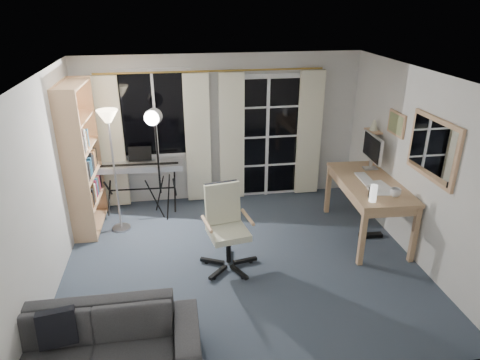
% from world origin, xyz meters
% --- Properties ---
extents(floor, '(4.50, 4.00, 0.02)m').
position_xyz_m(floor, '(0.00, 0.00, -0.01)').
color(floor, '#3D4858').
rests_on(floor, ground).
extents(window, '(1.20, 0.08, 1.40)m').
position_xyz_m(window, '(-1.05, 1.97, 1.50)').
color(window, white).
rests_on(window, floor).
extents(french_door, '(1.32, 0.09, 2.11)m').
position_xyz_m(french_door, '(0.75, 1.97, 1.03)').
color(french_door, white).
rests_on(french_door, floor).
extents(curtains, '(3.60, 0.07, 2.13)m').
position_xyz_m(curtains, '(-0.14, 1.88, 1.09)').
color(curtains, gold).
rests_on(curtains, floor).
extents(bookshelf, '(0.37, 1.01, 2.15)m').
position_xyz_m(bookshelf, '(-2.13, 1.26, 1.02)').
color(bookshelf, tan).
rests_on(bookshelf, floor).
extents(torchiere_lamp, '(0.34, 0.34, 1.81)m').
position_xyz_m(torchiere_lamp, '(-1.63, 1.10, 1.45)').
color(torchiere_lamp, '#B2B2B7').
rests_on(torchiere_lamp, floor).
extents(keyboard_piano, '(1.34, 0.68, 0.96)m').
position_xyz_m(keyboard_piano, '(-1.32, 1.70, 0.73)').
color(keyboard_piano, black).
rests_on(keyboard_piano, floor).
extents(studio_light, '(0.39, 0.39, 1.77)m').
position_xyz_m(studio_light, '(-1.05, 1.38, 1.42)').
color(studio_light, black).
rests_on(studio_light, floor).
extents(office_chair, '(0.74, 0.74, 1.07)m').
position_xyz_m(office_chair, '(-0.20, 0.00, 0.63)').
color(office_chair, black).
rests_on(office_chair, floor).
extents(desk, '(0.86, 1.60, 0.83)m').
position_xyz_m(desk, '(1.88, 0.39, 0.73)').
color(desk, tan).
rests_on(desk, floor).
extents(monitor, '(0.21, 0.60, 0.52)m').
position_xyz_m(monitor, '(2.08, 0.84, 1.15)').
color(monitor, silver).
rests_on(monitor, desk).
extents(desk_clutter, '(0.52, 0.94, 1.06)m').
position_xyz_m(desk_clutter, '(1.80, 0.15, 0.65)').
color(desk_clutter, white).
rests_on(desk_clutter, desk).
extents(mug, '(0.14, 0.11, 0.14)m').
position_xyz_m(mug, '(1.98, -0.11, 0.90)').
color(mug, silver).
rests_on(mug, desk).
extents(wall_mirror, '(0.04, 0.94, 0.74)m').
position_xyz_m(wall_mirror, '(2.22, -0.35, 1.55)').
color(wall_mirror, tan).
rests_on(wall_mirror, floor).
extents(framed_print, '(0.03, 0.42, 0.32)m').
position_xyz_m(framed_print, '(2.23, 0.55, 1.60)').
color(framed_print, tan).
rests_on(framed_print, floor).
extents(wall_shelf, '(0.16, 0.30, 0.18)m').
position_xyz_m(wall_shelf, '(2.16, 1.05, 1.41)').
color(wall_shelf, tan).
rests_on(wall_shelf, floor).
extents(sofa, '(1.97, 0.59, 0.77)m').
position_xyz_m(sofa, '(-1.64, -1.55, 0.39)').
color(sofa, '#2A2A2C').
rests_on(sofa, floor).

